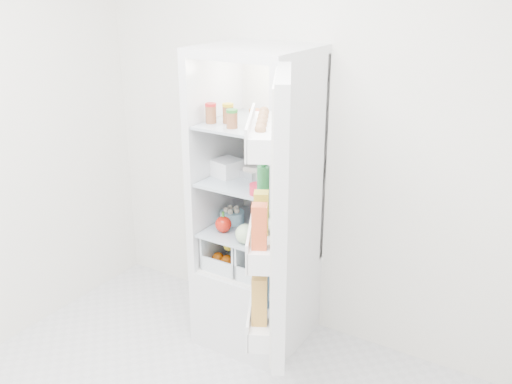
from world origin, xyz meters
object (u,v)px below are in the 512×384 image
Objects in this scene: mushroom_bowl at (232,217)px; fridge_door at (275,222)px; red_cabbage at (268,213)px; refrigerator at (260,237)px.

mushroom_bowl is 0.87m from fridge_door.
red_cabbage is 0.75m from fridge_door.
refrigerator is 0.19m from red_cabbage.
refrigerator reaches higher than fridge_door.
red_cabbage is at bearing -11.10° from refrigerator.
fridge_door reaches higher than mushroom_bowl.
fridge_door is (0.38, -0.59, 0.25)m from red_cabbage.
refrigerator is 9.45× the size of red_cabbage.
red_cabbage is at bearing 11.84° from mushroom_bowl.
refrigerator reaches higher than red_cabbage.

